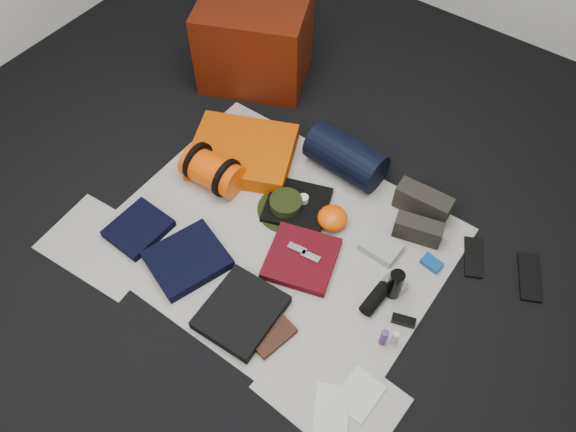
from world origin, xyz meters
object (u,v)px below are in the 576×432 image
Objects in this scene: water_bottle at (395,284)px; paperback_book at (272,335)px; compact_camera at (395,283)px; navy_duffel at (346,157)px; sleeping_pad at (243,152)px; stuff_sack at (212,171)px; red_cabinet at (255,40)px.

water_bottle is 0.61m from paperback_book.
paperback_book is at bearing -108.82° from compact_camera.
compact_camera is at bearing -34.97° from navy_duffel.
sleeping_pad is 1.75× the size of stuff_sack.
navy_duffel reaches higher than compact_camera.
red_cabinet reaches higher than stuff_sack.
stuff_sack is 1.12m from compact_camera.
sleeping_pad is 4.99× the size of compact_camera.
navy_duffel is at bearing 152.67° from compact_camera.
stuff_sack is 0.72m from navy_duffel.
navy_duffel is (0.53, 0.49, 0.02)m from stuff_sack.
sleeping_pad is (0.38, -0.61, -0.20)m from red_cabinet.
stuff_sack is 1.13m from water_bottle.
sleeping_pad reaches higher than compact_camera.
compact_camera is at bearing 72.10° from paperback_book.
water_bottle reaches higher than compact_camera.
paperback_book is at bearing -123.25° from water_bottle.
compact_camera is 0.55× the size of paperback_book.
water_bottle is (1.48, -0.86, -0.17)m from red_cabinet.
compact_camera is (0.59, -0.47, -0.09)m from navy_duffel.
red_cabinet is 0.93m from stuff_sack.
navy_duffel is 3.85× the size of compact_camera.
compact_camera is at bearing 1.00° from stuff_sack.
compact_camera is at bearing -52.81° from red_cabinet.
compact_camera is (1.09, -0.21, -0.03)m from sleeping_pad.
navy_duffel is at bearing 139.52° from water_bottle.
sleeping_pad is 1.14m from water_bottle.
paperback_book is (1.15, -1.37, -0.24)m from red_cabinet.
navy_duffel is at bearing 42.85° from stuff_sack.
navy_duffel reaches higher than water_bottle.
water_bottle is 1.58× the size of compact_camera.
paperback_book is (-0.33, -0.51, -0.07)m from water_bottle.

